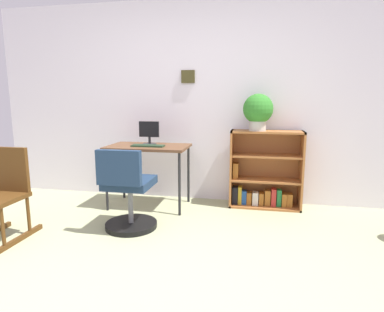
% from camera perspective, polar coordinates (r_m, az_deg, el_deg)
% --- Properties ---
extents(ground_plane, '(6.24, 6.24, 0.00)m').
position_cam_1_polar(ground_plane, '(2.40, -10.68, -22.23)').
color(ground_plane, '#9FA57A').
extents(wall_back, '(5.20, 0.12, 2.48)m').
position_cam_1_polar(wall_back, '(4.11, -0.05, 9.53)').
color(wall_back, silver).
rests_on(wall_back, ground_plane).
extents(desk, '(0.95, 0.57, 0.74)m').
position_cam_1_polar(desk, '(3.82, -7.80, 0.89)').
color(desk, brown).
rests_on(desk, ground_plane).
extents(monitor, '(0.25, 0.17, 0.28)m').
position_cam_1_polar(monitor, '(3.88, -7.66, 4.10)').
color(monitor, '#262628').
rests_on(monitor, desk).
extents(keyboard, '(0.38, 0.13, 0.02)m').
position_cam_1_polar(keyboard, '(3.72, -7.87, 1.83)').
color(keyboard, '#203622').
rests_on(keyboard, desk).
extents(office_chair, '(0.52, 0.55, 0.83)m').
position_cam_1_polar(office_chair, '(3.20, -11.38, -6.83)').
color(office_chair, black).
rests_on(office_chair, ground_plane).
extents(rocking_chair, '(0.42, 0.64, 0.84)m').
position_cam_1_polar(rocking_chair, '(3.43, -30.79, -5.69)').
color(rocking_chair, '#4E2F12').
rests_on(rocking_chair, ground_plane).
extents(bookshelf_low, '(0.84, 0.30, 0.92)m').
position_cam_1_polar(bookshelf_low, '(3.94, 12.75, -3.09)').
color(bookshelf_low, '#A26130').
rests_on(bookshelf_low, ground_plane).
extents(potted_plant_on_shelf, '(0.35, 0.35, 0.43)m').
position_cam_1_polar(potted_plant_on_shelf, '(3.78, 11.72, 7.98)').
color(potted_plant_on_shelf, '#B7B2A8').
rests_on(potted_plant_on_shelf, bookshelf_low).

